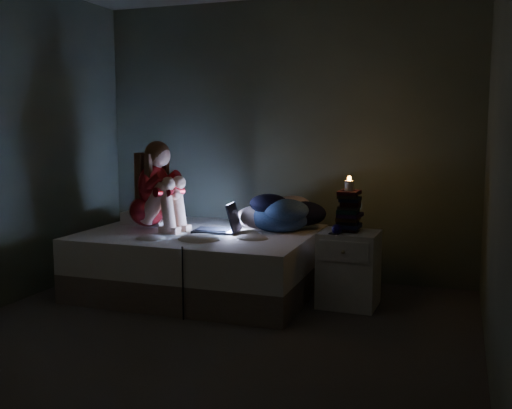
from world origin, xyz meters
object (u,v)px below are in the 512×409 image
at_px(laptop, 216,217).
at_px(candle, 349,185).
at_px(woman, 147,185).
at_px(nightstand, 349,269).
at_px(phone, 337,233).
at_px(bed, 201,262).

relative_size(laptop, candle, 4.72).
bearing_deg(laptop, woman, 178.87).
xyz_separation_m(laptop, nightstand, (1.15, 0.00, -0.36)).
distance_m(woman, laptop, 0.68).
height_order(nightstand, phone, phone).
distance_m(woman, candle, 1.76).
bearing_deg(nightstand, woman, -176.36).
bearing_deg(nightstand, bed, -177.29).
xyz_separation_m(bed, phone, (1.21, -0.10, 0.34)).
xyz_separation_m(nightstand, phone, (-0.08, -0.11, 0.31)).
height_order(bed, candle, candle).
height_order(laptop, nightstand, laptop).
height_order(bed, phone, phone).
bearing_deg(nightstand, phone, -123.47).
relative_size(laptop, phone, 2.70).
distance_m(candle, phone, 0.40).
xyz_separation_m(candle, phone, (-0.06, -0.15, -0.36)).
relative_size(bed, phone, 13.75).
bearing_deg(laptop, nightstand, -5.46).
distance_m(laptop, phone, 1.07).
bearing_deg(woman, phone, 8.90).
relative_size(bed, nightstand, 3.20).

